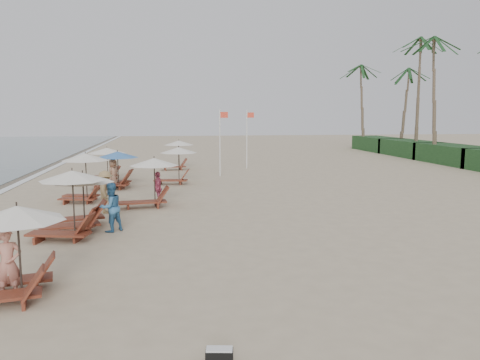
{
  "coord_description": "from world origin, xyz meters",
  "views": [
    {
      "loc": [
        -2.16,
        -15.86,
        4.2
      ],
      "look_at": [
        1.0,
        5.13,
        1.3
      ],
      "focal_mm": 36.07,
      "sensor_mm": 36.0,
      "label": 1
    }
  ],
  "objects": [
    {
      "name": "ground",
      "position": [
        0.0,
        0.0,
        0.0
      ],
      "size": [
        160.0,
        160.0,
        0.0
      ],
      "primitive_type": "plane",
      "color": "tan",
      "rests_on": "ground"
    },
    {
      "name": "lounger_station_0",
      "position": [
        -5.76,
        -4.6,
        1.09
      ],
      "size": [
        2.49,
        2.14,
        2.16
      ],
      "color": "brown",
      "rests_on": "ground"
    },
    {
      "name": "lounger_station_1",
      "position": [
        -5.64,
        1.0,
        1.09
      ],
      "size": [
        2.68,
        2.36,
        2.32
      ],
      "color": "brown",
      "rests_on": "ground"
    },
    {
      "name": "lounger_station_2",
      "position": [
        -5.52,
        2.2,
        1.01
      ],
      "size": [
        2.72,
        2.49,
        2.09
      ],
      "color": "brown",
      "rests_on": "ground"
    },
    {
      "name": "lounger_station_3",
      "position": [
        -6.24,
        7.96,
        1.28
      ],
      "size": [
        2.46,
        2.25,
        2.35
      ],
      "color": "brown",
      "rests_on": "ground"
    },
    {
      "name": "lounger_station_4",
      "position": [
        -5.28,
        12.32,
        1.01
      ],
      "size": [
        2.84,
        2.49,
        2.1
      ],
      "color": "brown",
      "rests_on": "ground"
    },
    {
      "name": "lounger_station_5",
      "position": [
        -6.17,
        15.15,
        1.07
      ],
      "size": [
        2.72,
        2.49,
        2.13
      ],
      "color": "brown",
      "rests_on": "ground"
    },
    {
      "name": "inland_station_0",
      "position": [
        -3.04,
        6.12,
        1.3
      ],
      "size": [
        2.84,
        2.24,
        2.22
      ],
      "color": "brown",
      "rests_on": "ground"
    },
    {
      "name": "inland_station_1",
      "position": [
        -1.73,
        13.37,
        1.35
      ],
      "size": [
        2.74,
        2.24,
        2.22
      ],
      "color": "brown",
      "rests_on": "ground"
    },
    {
      "name": "inland_station_2",
      "position": [
        -1.5,
        20.99,
        1.39
      ],
      "size": [
        2.68,
        2.24,
        2.22
      ],
      "color": "brown",
      "rests_on": "ground"
    },
    {
      "name": "beachgoer_near",
      "position": [
        -5.81,
        -4.61,
        0.82
      ],
      "size": [
        0.68,
        0.54,
        1.64
      ],
      "primitive_type": "imported",
      "rotation": [
        0.0,
        0.0,
        0.27
      ],
      "color": "tan",
      "rests_on": "ground"
    },
    {
      "name": "beachgoer_mid_a",
      "position": [
        -4.22,
        1.62,
        0.89
      ],
      "size": [
        1.1,
        1.07,
        1.78
      ],
      "primitive_type": "imported",
      "rotation": [
        0.0,
        0.0,
        3.85
      ],
      "color": "teal",
      "rests_on": "ground"
    },
    {
      "name": "beachgoer_mid_b",
      "position": [
        -4.82,
        5.08,
        0.91
      ],
      "size": [
        0.83,
        1.26,
        1.83
      ],
      "primitive_type": "imported",
      "rotation": [
        0.0,
        0.0,
        1.7
      ],
      "color": "olive",
      "rests_on": "ground"
    },
    {
      "name": "beachgoer_far_a",
      "position": [
        -2.64,
        6.62,
        0.78
      ],
      "size": [
        0.42,
        0.93,
        1.57
      ],
      "primitive_type": "imported",
      "rotation": [
        0.0,
        0.0,
        4.75
      ],
      "color": "#C24D6E",
      "rests_on": "ground"
    },
    {
      "name": "beachgoer_far_b",
      "position": [
        -5.29,
        12.33,
        0.84
      ],
      "size": [
        0.85,
        0.97,
        1.67
      ],
      "primitive_type": "imported",
      "rotation": [
        0.0,
        0.0,
        1.1
      ],
      "color": "#AC7B5D",
      "rests_on": "ground"
    },
    {
      "name": "duffel_bag",
      "position": [
        -1.36,
        -8.19,
        0.13
      ],
      "size": [
        0.5,
        0.31,
        0.26
      ],
      "color": "black",
      "rests_on": "ground"
    },
    {
      "name": "flag_pole_near",
      "position": [
        1.4,
        16.73,
        2.53
      ],
      "size": [
        0.59,
        0.08,
        4.56
      ],
      "color": "silver",
      "rests_on": "ground"
    },
    {
      "name": "flag_pole_far",
      "position": [
        3.99,
        21.15,
        2.52
      ],
      "size": [
        0.6,
        0.08,
        4.54
      ],
      "color": "silver",
      "rests_on": "ground"
    }
  ]
}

